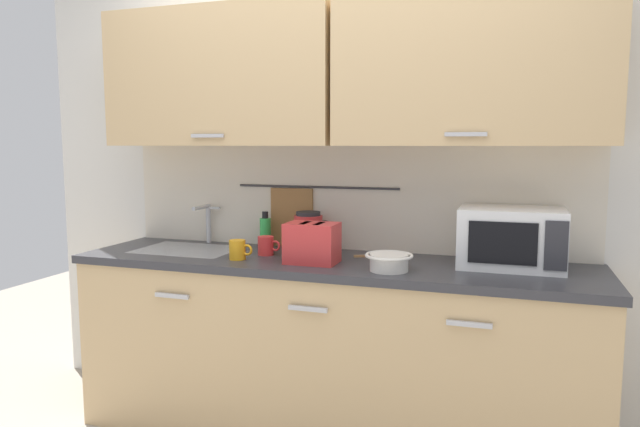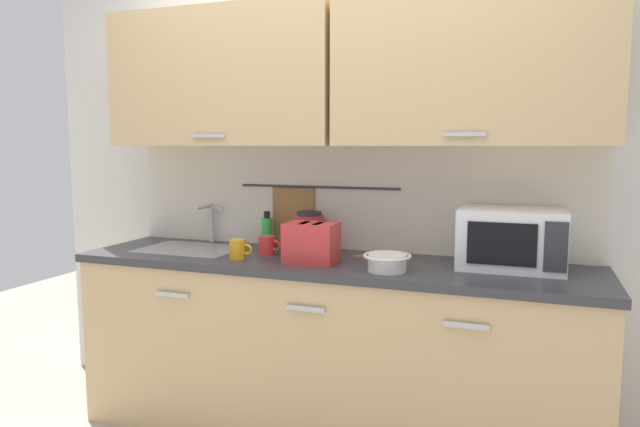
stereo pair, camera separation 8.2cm
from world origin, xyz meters
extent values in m
cube|color=tan|center=(0.00, 0.30, 0.43)|extent=(2.50, 0.60, 0.86)
cube|color=#B7B7BC|center=(-0.69, -0.01, 0.74)|extent=(0.18, 0.02, 0.02)
cube|color=#B7B7BC|center=(0.00, -0.01, 0.74)|extent=(0.18, 0.02, 0.02)
cube|color=#B7B7BC|center=(0.69, -0.01, 0.74)|extent=(0.18, 0.02, 0.02)
cube|color=#333338|center=(0.00, 0.30, 0.88)|extent=(2.53, 0.63, 0.04)
cube|color=#9EA0A5|center=(-0.80, 0.32, 0.85)|extent=(0.52, 0.38, 0.09)
cube|color=silver|center=(0.00, 0.63, 1.25)|extent=(3.70, 0.06, 2.50)
cube|color=beige|center=(0.00, 0.59, 1.18)|extent=(2.50, 0.01, 0.55)
cube|color=tan|center=(-0.63, 0.43, 1.80)|extent=(1.24, 0.33, 0.70)
cube|color=#B7B7BC|center=(-0.63, 0.26, 1.50)|extent=(0.18, 0.01, 0.02)
cube|color=tan|center=(0.63, 0.43, 1.80)|extent=(1.24, 0.33, 0.70)
cube|color=#B7B7BC|center=(0.63, 0.26, 1.50)|extent=(0.18, 0.01, 0.02)
cylinder|color=#333338|center=(-0.16, 0.58, 1.23)|extent=(0.90, 0.01, 0.01)
cube|color=olive|center=(-0.30, 0.58, 1.05)|extent=(0.24, 0.02, 0.34)
cylinder|color=#B2B5BA|center=(-0.80, 0.55, 1.01)|extent=(0.03, 0.03, 0.22)
cylinder|color=#B2B5BA|center=(-0.80, 0.47, 1.11)|extent=(0.02, 0.16, 0.02)
cube|color=#B2B5BA|center=(-0.76, 0.55, 1.10)|extent=(0.07, 0.02, 0.01)
cube|color=white|center=(0.84, 0.41, 1.04)|extent=(0.46, 0.34, 0.27)
cube|color=black|center=(0.80, 0.24, 1.04)|extent=(0.29, 0.01, 0.18)
cube|color=#2D2D33|center=(1.01, 0.24, 1.04)|extent=(0.09, 0.01, 0.21)
cylinder|color=black|center=(-0.17, 0.48, 0.91)|extent=(0.16, 0.16, 0.02)
cylinder|color=red|center=(-0.17, 0.48, 1.00)|extent=(0.15, 0.15, 0.17)
cylinder|color=#262628|center=(-0.17, 0.48, 1.10)|extent=(0.13, 0.13, 0.02)
torus|color=black|center=(-0.08, 0.48, 1.01)|extent=(0.11, 0.02, 0.11)
cylinder|color=green|center=(-0.43, 0.51, 0.98)|extent=(0.06, 0.06, 0.16)
cylinder|color=black|center=(-0.43, 0.51, 1.08)|extent=(0.03, 0.03, 0.04)
cylinder|color=orange|center=(-0.43, 0.16, 0.95)|extent=(0.08, 0.08, 0.09)
torus|color=orange|center=(-0.37, 0.16, 0.95)|extent=(0.06, 0.01, 0.06)
cylinder|color=silver|center=(0.33, 0.14, 0.94)|extent=(0.17, 0.17, 0.07)
torus|color=silver|center=(0.33, 0.14, 0.97)|extent=(0.21, 0.21, 0.01)
cube|color=red|center=(-0.05, 0.20, 1.00)|extent=(0.24, 0.17, 0.19)
cube|color=black|center=(-0.09, 0.20, 1.08)|extent=(0.03, 0.12, 0.01)
cube|color=black|center=(-0.02, 0.20, 1.08)|extent=(0.03, 0.12, 0.01)
cube|color=black|center=(-0.18, 0.20, 1.02)|extent=(0.02, 0.02, 0.02)
cylinder|color=red|center=(-0.34, 0.31, 0.95)|extent=(0.08, 0.08, 0.09)
torus|color=red|center=(-0.29, 0.31, 0.95)|extent=(0.06, 0.01, 0.06)
cube|color=#9E7042|center=(0.20, 0.44, 0.91)|extent=(0.21, 0.10, 0.01)
ellipsoid|color=#9E7042|center=(0.32, 0.49, 0.91)|extent=(0.07, 0.06, 0.01)
camera|label=1|loc=(0.83, -2.32, 1.46)|focal=32.23mm
camera|label=2|loc=(0.90, -2.29, 1.46)|focal=32.23mm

